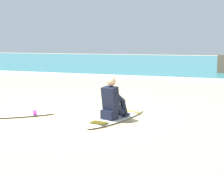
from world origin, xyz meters
The scene contains 6 objects.
ground_plane centered at (0.00, 0.00, 0.00)m, with size 80.00×80.00×0.00m, color #CCB584.
sea centered at (0.00, 21.93, 0.05)m, with size 80.00×28.00×0.10m, color teal.
breaking_foam centered at (0.00, 8.23, 0.06)m, with size 80.00×0.90×0.11m, color white.
surfboard_main centered at (1.17, -0.22, 0.04)m, with size 1.01×2.39×0.08m.
surfer_seated centered at (1.13, -0.43, 0.44)m, with size 0.53×0.77×0.95m.
surfboard_spare_near centered at (-1.39, -0.89, 0.04)m, with size 2.09×1.68×0.08m.
Camera 1 is at (3.69, -7.27, 1.78)m, focal length 52.55 mm.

